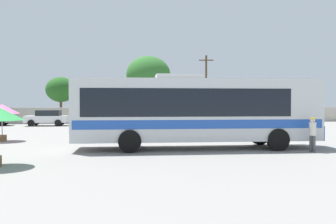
% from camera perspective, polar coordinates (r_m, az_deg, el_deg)
% --- Properties ---
extents(ground_plane, '(300.00, 300.00, 0.00)m').
position_cam_1_polar(ground_plane, '(27.54, -2.24, -3.22)').
color(ground_plane, gray).
extents(perimeter_wall, '(80.00, 0.30, 1.73)m').
position_cam_1_polar(perimeter_wall, '(40.37, -4.09, -0.50)').
color(perimeter_wall, '#B2AD9E').
rests_on(perimeter_wall, ground_plane).
extents(coach_bus_silver_blue, '(11.97, 3.06, 3.62)m').
position_cam_1_polar(coach_bus_silver_blue, '(17.68, 4.08, 0.43)').
color(coach_bus_silver_blue, silver).
rests_on(coach_bus_silver_blue, ground_plane).
extents(attendant_by_bus_door, '(0.43, 0.43, 1.59)m').
position_cam_1_polar(attendant_by_bus_door, '(17.65, 21.95, -3.01)').
color(attendant_by_bus_door, '#4C4C51').
rests_on(attendant_by_bus_door, ground_plane).
extents(vendor_umbrella_near_gate_pink, '(1.97, 1.97, 2.16)m').
position_cam_1_polar(vendor_umbrella_near_gate_pink, '(23.14, -24.85, 0.31)').
color(vendor_umbrella_near_gate_pink, gray).
rests_on(vendor_umbrella_near_gate_pink, ground_plane).
extents(parked_car_second_white, '(4.06, 2.08, 1.53)m').
position_cam_1_polar(parked_car_second_white, '(37.05, -18.60, -0.84)').
color(parked_car_second_white, silver).
rests_on(parked_car_second_white, ground_plane).
extents(parked_car_third_silver, '(4.55, 2.10, 1.41)m').
position_cam_1_polar(parked_car_third_silver, '(36.92, -7.63, -0.86)').
color(parked_car_third_silver, '#B7BABF').
rests_on(parked_car_third_silver, ground_plane).
extents(utility_pole_near, '(1.80, 0.32, 8.13)m').
position_cam_1_polar(utility_pole_near, '(44.93, 6.07, 4.01)').
color(utility_pole_near, '#4C3823').
rests_on(utility_pole_near, ground_plane).
extents(roadside_tree_left, '(3.62, 3.62, 5.42)m').
position_cam_1_polar(roadside_tree_left, '(46.08, -16.64, 3.42)').
color(roadside_tree_left, brown).
rests_on(roadside_tree_left, ground_plane).
extents(roadside_tree_midleft, '(5.20, 5.20, 7.75)m').
position_cam_1_polar(roadside_tree_midleft, '(42.54, -3.14, 5.88)').
color(roadside_tree_midleft, brown).
rests_on(roadside_tree_midleft, ground_plane).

